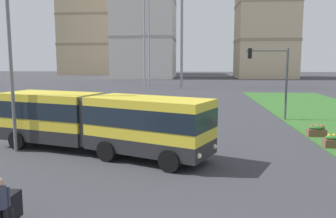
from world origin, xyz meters
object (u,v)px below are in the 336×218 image
articulated_bus (100,121)px  apartment_tower_west (97,17)px  flower_planter_5 (317,131)px  car_grey_wagon (105,112)px  traffic_light_far_right (273,71)px  pedestrian_crossing (0,204)px  flower_planter_4 (334,141)px  streetlight_left (10,45)px

articulated_bus → apartment_tower_west: (-26.06, 95.71, 16.18)m
flower_planter_5 → articulated_bus: bearing=-159.9°
articulated_bus → flower_planter_5: bearing=20.1°
car_grey_wagon → traffic_light_far_right: traffic_light_far_right is taller
pedestrian_crossing → apartment_tower_west: apartment_tower_west is taller
articulated_bus → traffic_light_far_right: 15.45m
apartment_tower_west → flower_planter_5: bearing=-67.1°
flower_planter_4 → traffic_light_far_right: (-1.47, 8.92, 3.46)m
articulated_bus → pedestrian_crossing: (-0.33, -9.01, -0.65)m
pedestrian_crossing → traffic_light_far_right: 22.86m
traffic_light_far_right → apartment_tower_west: (-37.00, 85.04, 13.94)m
flower_planter_4 → traffic_light_far_right: size_ratio=0.19×
pedestrian_crossing → flower_planter_4: size_ratio=1.58×
car_grey_wagon → flower_planter_4: size_ratio=4.15×
articulated_bus → car_grey_wagon: 9.54m
car_grey_wagon → apartment_tower_west: (-23.96, 86.45, 17.08)m
traffic_light_far_right → articulated_bus: bearing=-135.7°
traffic_light_far_right → car_grey_wagon: bearing=-173.8°
flower_planter_4 → apartment_tower_west: bearing=112.3°
articulated_bus → apartment_tower_west: size_ratio=0.33×
car_grey_wagon → flower_planter_5: car_grey_wagon is taller
apartment_tower_west → pedestrian_crossing: bearing=-76.2°
flower_planter_5 → traffic_light_far_right: 7.18m
car_grey_wagon → apartment_tower_west: apartment_tower_west is taller
traffic_light_far_right → apartment_tower_west: 93.78m
car_grey_wagon → flower_planter_4: bearing=-27.4°
traffic_light_far_right → streetlight_left: size_ratio=0.56×
traffic_light_far_right → streetlight_left: streetlight_left is taller
flower_planter_5 → car_grey_wagon: bearing=162.0°
flower_planter_5 → apartment_tower_west: (-38.46, 91.16, 17.41)m
articulated_bus → pedestrian_crossing: bearing=-92.1°
articulated_bus → flower_planter_4: 12.59m
car_grey_wagon → streetlight_left: size_ratio=0.45×
pedestrian_crossing → apartment_tower_west: (-25.73, 104.72, 16.83)m
flower_planter_5 → streetlight_left: (-16.96, -4.56, 5.09)m
articulated_bus → flower_planter_5: (12.41, 4.55, -1.23)m
flower_planter_5 → streetlight_left: bearing=-164.9°
articulated_bus → streetlight_left: 5.97m
flower_planter_5 → apartment_tower_west: apartment_tower_west is taller
flower_planter_5 → flower_planter_4: bearing=-90.0°
flower_planter_5 → traffic_light_far_right: size_ratio=0.19×
pedestrian_crossing → traffic_light_far_right: bearing=60.2°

